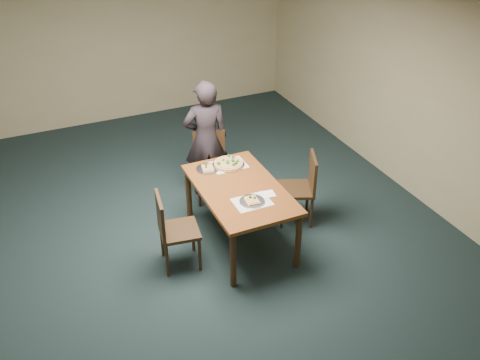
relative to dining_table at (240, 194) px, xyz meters
name	(u,v)px	position (x,y,z in m)	size (l,w,h in m)	color
ground	(205,249)	(-0.44, 0.01, -0.66)	(8.00, 8.00, 0.00)	black
room_shell	(200,114)	(-0.44, 0.01, 1.08)	(8.00, 8.00, 8.00)	tan
dining_table	(240,194)	(0.00, 0.00, 0.00)	(0.90, 1.50, 0.75)	#5F2F13
chair_far	(210,162)	(0.06, 1.07, -0.14)	(0.52, 0.52, 0.91)	black
chair_left	(172,227)	(-0.85, -0.09, -0.14)	(0.48, 0.48, 0.91)	black
chair_right	(303,185)	(0.88, 0.07, -0.14)	(0.55, 0.55, 0.91)	black
diner	(206,139)	(0.04, 1.18, 0.14)	(0.59, 0.38, 1.61)	black
placemat_main	(229,165)	(0.08, 0.52, 0.09)	(0.42, 0.32, 0.00)	white
placemat_near	(252,202)	(0.00, -0.32, 0.09)	(0.40, 0.30, 0.00)	white
pizza_pan	(229,163)	(0.08, 0.52, 0.12)	(0.39, 0.39, 0.07)	silver
slice_plate_near	(252,201)	(0.00, -0.32, 0.11)	(0.28, 0.28, 0.06)	silver
slice_plate_far	(208,168)	(-0.18, 0.53, 0.10)	(0.28, 0.28, 0.06)	silver
napkin	(268,194)	(0.23, -0.26, 0.09)	(0.14, 0.14, 0.01)	white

